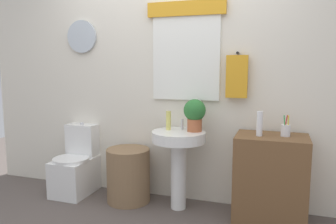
# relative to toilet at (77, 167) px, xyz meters

# --- Properties ---
(back_wall) EXTENTS (4.40, 0.18, 2.60)m
(back_wall) POSITION_rel_toilet_xyz_m (1.01, 0.26, 1.02)
(back_wall) COLOR silver
(back_wall) RESTS_ON ground_plane
(toilet) EXTENTS (0.38, 0.51, 0.76)m
(toilet) POSITION_rel_toilet_xyz_m (0.00, 0.00, 0.00)
(toilet) COLOR white
(toilet) RESTS_ON ground_plane
(laundry_hamper) EXTENTS (0.44, 0.44, 0.55)m
(laundry_hamper) POSITION_rel_toilet_xyz_m (0.64, -0.04, -0.01)
(laundry_hamper) COLOR #846647
(laundry_hamper) RESTS_ON ground_plane
(pedestal_sink) EXTENTS (0.52, 0.52, 0.77)m
(pedestal_sink) POSITION_rel_toilet_xyz_m (1.18, -0.04, 0.29)
(pedestal_sink) COLOR white
(pedestal_sink) RESTS_ON ground_plane
(faucet) EXTENTS (0.03, 0.03, 0.10)m
(faucet) POSITION_rel_toilet_xyz_m (1.18, 0.08, 0.53)
(faucet) COLOR silver
(faucet) RESTS_ON pedestal_sink
(wooden_cabinet) EXTENTS (0.62, 0.44, 0.78)m
(wooden_cabinet) POSITION_rel_toilet_xyz_m (2.03, -0.04, 0.11)
(wooden_cabinet) COLOR brown
(wooden_cabinet) RESTS_ON ground_plane
(soap_bottle) EXTENTS (0.05, 0.05, 0.18)m
(soap_bottle) POSITION_rel_toilet_xyz_m (1.06, 0.01, 0.57)
(soap_bottle) COLOR #DBD166
(soap_bottle) RESTS_ON pedestal_sink
(potted_plant) EXTENTS (0.21, 0.21, 0.31)m
(potted_plant) POSITION_rel_toilet_xyz_m (1.32, 0.02, 0.66)
(potted_plant) COLOR #AD5B38
(potted_plant) RESTS_ON pedestal_sink
(lotion_bottle) EXTENTS (0.05, 0.05, 0.22)m
(lotion_bottle) POSITION_rel_toilet_xyz_m (1.92, -0.08, 0.60)
(lotion_bottle) COLOR white
(lotion_bottle) RESTS_ON wooden_cabinet
(toothbrush_cup) EXTENTS (0.08, 0.08, 0.19)m
(toothbrush_cup) POSITION_rel_toilet_xyz_m (2.14, -0.02, 0.55)
(toothbrush_cup) COLOR silver
(toothbrush_cup) RESTS_ON wooden_cabinet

